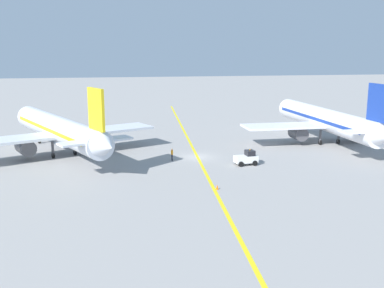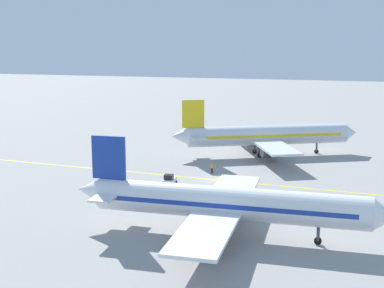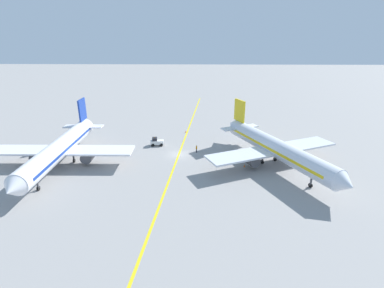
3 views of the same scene
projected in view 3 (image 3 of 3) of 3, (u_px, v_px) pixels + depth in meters
ground_plane at (179, 155)px, 65.21m from camera, size 400.00×400.00×0.00m
apron_yellow_centreline at (179, 155)px, 65.21m from camera, size 9.88×119.66×0.01m
airplane_at_gate at (275, 148)px, 58.68m from camera, size 27.62×33.53×10.60m
airplane_adjacent_stand at (61, 148)px, 58.47m from camera, size 28.06×35.44×10.60m
baggage_tug_white at (157, 142)px, 70.21m from camera, size 3.11×1.97×2.11m
ground_crew_worker at (196, 149)px, 66.06m from camera, size 0.32×0.56×1.68m
traffic_cone_near_nose at (244, 166)px, 59.12m from camera, size 0.32×0.32×0.55m
traffic_cone_mid_apron at (186, 132)px, 79.47m from camera, size 0.32×0.32×0.55m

